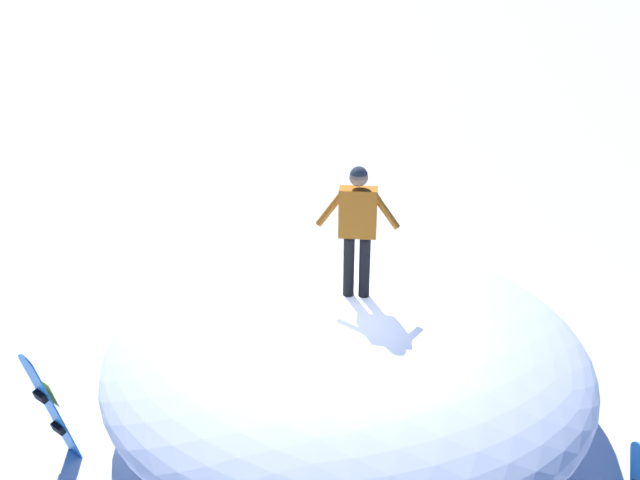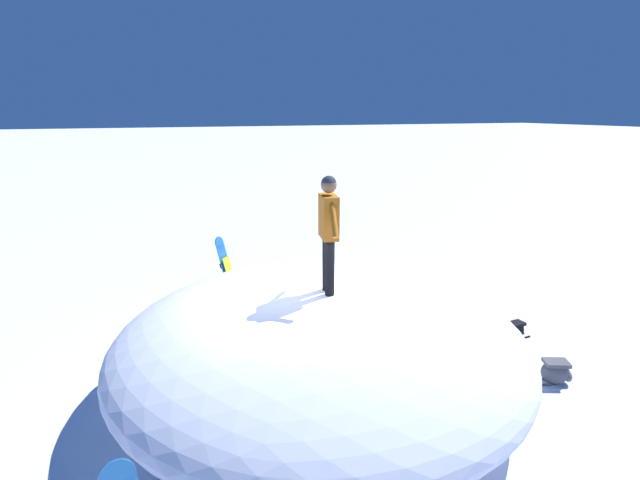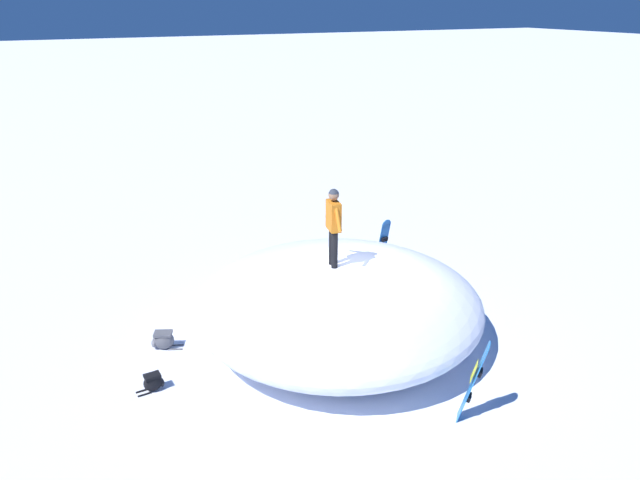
# 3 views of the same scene
# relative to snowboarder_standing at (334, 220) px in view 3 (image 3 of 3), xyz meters

# --- Properties ---
(ground) EXTENTS (240.00, 240.00, 0.00)m
(ground) POSITION_rel_snowboarder_standing_xyz_m (0.51, -0.37, -2.77)
(ground) COLOR white
(snow_mound) EXTENTS (8.76, 8.78, 1.72)m
(snow_mound) POSITION_rel_snowboarder_standing_xyz_m (0.08, -0.13, -1.91)
(snow_mound) COLOR white
(snow_mound) RESTS_ON ground
(snowboarder_standing) EXTENTS (0.30, 1.04, 1.74)m
(snowboarder_standing) POSITION_rel_snowboarder_standing_xyz_m (0.00, 0.00, 0.00)
(snowboarder_standing) COLOR black
(snowboarder_standing) RESTS_ON snow_mound
(snowboard_primary_upright) EXTENTS (0.51, 0.51, 1.69)m
(snowboard_primary_upright) POSITION_rel_snowboarder_standing_xyz_m (0.87, -3.78, -1.90)
(snowboard_primary_upright) COLOR #2672BF
(snowboard_primary_upright) RESTS_ON ground
(snowboard_secondary_upright) EXTENTS (0.35, 0.36, 1.54)m
(snowboard_secondary_upright) POSITION_rel_snowboarder_standing_xyz_m (2.86, 2.53, -1.97)
(snowboard_secondary_upright) COLOR #2672BF
(snowboard_secondary_upright) RESTS_ON ground
(backpack_near) EXTENTS (0.71, 0.49, 0.40)m
(backpack_near) POSITION_rel_snowboarder_standing_xyz_m (-3.60, 1.09, -2.56)
(backpack_near) COLOR #4C4C51
(backpack_near) RESTS_ON ground
(backpack_far) EXTENTS (0.56, 0.28, 0.36)m
(backpack_far) POSITION_rel_snowboarder_standing_xyz_m (-4.10, -0.35, -2.58)
(backpack_far) COLOR black
(backpack_far) RESTS_ON ground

